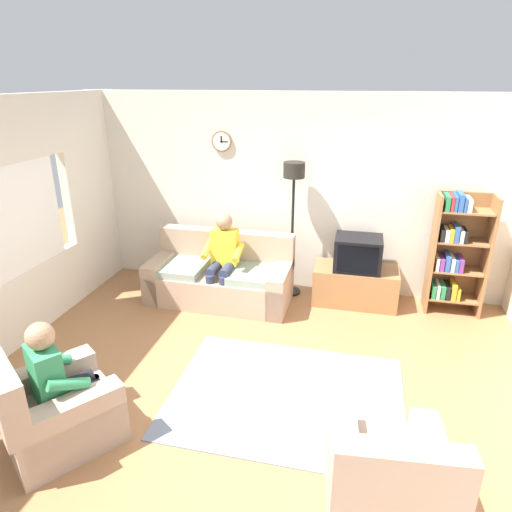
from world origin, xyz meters
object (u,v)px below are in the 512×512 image
couch (220,278)px  person_on_couch (223,255)px  tv_stand (355,285)px  tv (358,253)px  person_in_left_armchair (60,376)px  armchair_near_bookshelf (387,482)px  armchair_near_window (54,412)px  bookshelf (455,252)px  floor_lamp (293,193)px

couch → person_on_couch: size_ratio=1.54×
tv_stand → tv: 0.47m
person_in_left_armchair → tv_stand: bearing=53.3°
armchair_near_bookshelf → person_in_left_armchair: (-2.59, 0.17, 0.32)m
tv → couch: bearing=-170.4°
couch → person_in_left_armchair: (-0.50, -2.75, 0.29)m
person_on_couch → tv: bearing=13.6°
armchair_near_bookshelf → armchair_near_window: bearing=177.8°
bookshelf → person_in_left_armchair: bookshelf is taller
armchair_near_window → armchair_near_bookshelf: (2.65, -0.10, 0.00)m
couch → bookshelf: bearing=7.5°
armchair_near_bookshelf → bookshelf: bearing=75.0°
tv_stand → couch: bearing=-169.6°
armchair_near_bookshelf → person_on_couch: size_ratio=0.77×
tv → armchair_near_bookshelf: tv is taller
floor_lamp → person_in_left_armchair: (-1.40, -3.17, -0.85)m
bookshelf → armchair_near_bookshelf: bearing=-105.0°
armchair_near_window → armchair_near_bookshelf: 2.65m
armchair_near_bookshelf → person_on_couch: bearing=125.7°
floor_lamp → tv_stand: bearing=-6.3°
armchair_near_bookshelf → person_in_left_armchair: size_ratio=0.85×
couch → person_on_couch: bearing=-55.5°
armchair_near_bookshelf → floor_lamp: bearing=109.6°
tv_stand → person_on_couch: person_on_couch is taller
armchair_near_window → floor_lamp: bearing=65.8°
armchair_near_window → tv: bearing=53.1°
armchair_near_window → armchair_near_bookshelf: bearing=-2.2°
tv_stand → armchair_near_window: 3.93m
person_on_couch → tv_stand: bearing=14.3°
tv → armchair_near_window: 3.93m
tv_stand → armchair_near_window: bearing=-126.7°
person_in_left_armchair → couch: bearing=79.7°
person_in_left_armchair → person_on_couch: bearing=77.7°
bookshelf → couch: bearing=-172.5°
person_on_couch → person_in_left_armchair: bearing=-102.3°
armchair_near_window → person_on_couch: size_ratio=0.95×
couch → bookshelf: size_ratio=1.21×
tv_stand → armchair_near_bookshelf: bearing=-84.7°
tv → armchair_near_bookshelf: bearing=-84.6°
tv → person_on_couch: (-1.72, -0.41, -0.02)m
tv → person_on_couch: bearing=-166.4°
tv_stand → tv: size_ratio=1.83×
tv → armchair_near_bookshelf: (0.30, -3.22, -0.43)m
tv_stand → armchair_near_window: armchair_near_window is taller
person_on_couch → armchair_near_bookshelf: bearing=-54.3°
couch → tv: (1.79, 0.30, 0.41)m
tv_stand → tv: tv is taller
couch → bookshelf: bookshelf is taller
person_on_couch → person_in_left_armchair: 2.70m
floor_lamp → person_in_left_armchair: floor_lamp is taller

